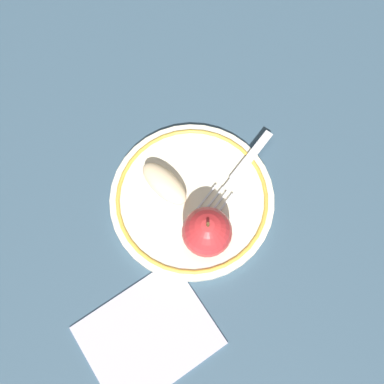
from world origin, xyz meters
name	(u,v)px	position (x,y,z in m)	size (l,w,h in m)	color
ground_plane	(195,189)	(0.00, 0.00, 0.00)	(2.00, 2.00, 0.00)	#385265
plate	(192,198)	(-0.01, -0.01, 0.01)	(0.23, 0.23, 0.01)	silver
apple_red_whole	(207,232)	(-0.02, -0.07, 0.05)	(0.06, 0.06, 0.07)	red
apple_slice_front	(164,183)	(-0.04, 0.02, 0.03)	(0.08, 0.03, 0.03)	beige
fork	(238,173)	(0.06, -0.01, 0.02)	(0.16, 0.10, 0.00)	silver
napkin_folded	(148,335)	(-0.14, -0.15, 0.00)	(0.16, 0.13, 0.01)	#B8B7CD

